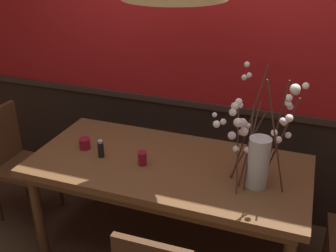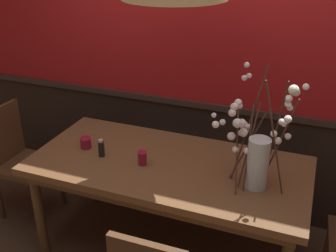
# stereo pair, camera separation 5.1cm
# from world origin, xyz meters

# --- Properties ---
(ground_plane) EXTENTS (24.00, 24.00, 0.00)m
(ground_plane) POSITION_xyz_m (0.00, 0.00, 0.00)
(ground_plane) COLOR #422D1E
(back_wall) EXTENTS (4.51, 0.14, 2.90)m
(back_wall) POSITION_xyz_m (0.00, 0.74, 1.44)
(back_wall) COLOR black
(back_wall) RESTS_ON ground
(dining_table) EXTENTS (1.92, 0.91, 0.77)m
(dining_table) POSITION_xyz_m (0.00, 0.00, 0.69)
(dining_table) COLOR brown
(dining_table) RESTS_ON ground
(chair_far_side_left) EXTENTS (0.43, 0.44, 0.90)m
(chair_far_side_left) POSITION_xyz_m (-0.25, 0.89, 0.51)
(chair_far_side_left) COLOR #4C301C
(chair_far_side_left) RESTS_ON ground
(chair_head_west_end) EXTENTS (0.43, 0.42, 0.95)m
(chair_head_west_end) POSITION_xyz_m (-1.35, 0.02, 0.53)
(chair_head_west_end) COLOR #4C301C
(chair_head_west_end) RESTS_ON ground
(chair_far_side_right) EXTENTS (0.46, 0.40, 0.90)m
(chair_far_side_right) POSITION_xyz_m (0.32, 0.84, 0.52)
(chair_far_side_right) COLOR #4C301C
(chair_far_side_right) RESTS_ON ground
(vase_with_blossoms) EXTENTS (0.52, 0.40, 0.76)m
(vase_with_blossoms) POSITION_xyz_m (0.60, -0.06, 1.01)
(vase_with_blossoms) COLOR silver
(vase_with_blossoms) RESTS_ON dining_table
(candle_holder_nearer_center) EXTENTS (0.07, 0.07, 0.10)m
(candle_holder_nearer_center) POSITION_xyz_m (-0.16, -0.08, 0.82)
(candle_holder_nearer_center) COLOR maroon
(candle_holder_nearer_center) RESTS_ON dining_table
(candle_holder_nearer_edge) EXTENTS (0.08, 0.08, 0.08)m
(candle_holder_nearer_edge) POSITION_xyz_m (-0.64, -0.02, 0.81)
(candle_holder_nearer_edge) COLOR maroon
(candle_holder_nearer_edge) RESTS_ON dining_table
(condiment_bottle) EXTENTS (0.04, 0.04, 0.13)m
(condiment_bottle) POSITION_xyz_m (-0.47, -0.08, 0.83)
(condiment_bottle) COLOR black
(condiment_bottle) RESTS_ON dining_table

